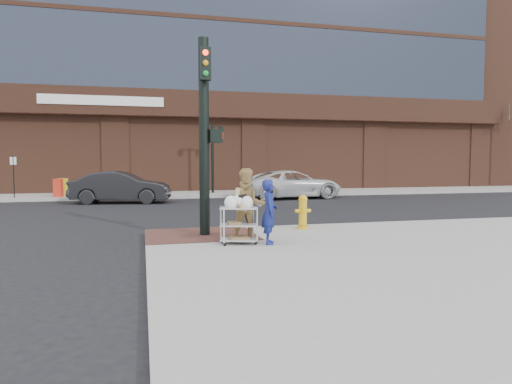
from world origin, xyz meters
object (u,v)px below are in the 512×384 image
object	(u,v)px
pedestrian_tan	(248,206)
sedan_dark	(121,187)
traffic_signal_pole	(205,131)
lamp_post	(213,151)
minivan_white	(292,184)
fire_hydrant	(303,211)
utility_cart	(239,222)
woman_blue	(269,212)

from	to	relation	value
pedestrian_tan	sedan_dark	world-z (taller)	pedestrian_tan
pedestrian_tan	traffic_signal_pole	bearing A→B (deg)	126.63
lamp_post	minivan_white	world-z (taller)	lamp_post
traffic_signal_pole	fire_hydrant	distance (m)	3.58
minivan_white	utility_cart	size ratio (longest dim) A/B	4.81
woman_blue	pedestrian_tan	size ratio (longest dim) A/B	0.85
sedan_dark	fire_hydrant	bearing A→B (deg)	-144.57
woman_blue	fire_hydrant	xyz separation A→B (m)	(1.54, 1.99, -0.25)
woman_blue	fire_hydrant	world-z (taller)	woman_blue
woman_blue	utility_cart	size ratio (longest dim) A/B	1.30
woman_blue	fire_hydrant	size ratio (longest dim) A/B	1.55
pedestrian_tan	minivan_white	world-z (taller)	pedestrian_tan
utility_cart	woman_blue	bearing A→B (deg)	-12.37
lamp_post	fire_hydrant	size ratio (longest dim) A/B	4.14
sedan_dark	utility_cart	xyz separation A→B (m)	(3.16, -12.78, -0.10)
pedestrian_tan	utility_cart	distance (m)	0.45
lamp_post	fire_hydrant	xyz separation A→B (m)	(0.32, -14.79, -1.98)
traffic_signal_pole	fire_hydrant	bearing A→B (deg)	8.81
woman_blue	utility_cart	bearing A→B (deg)	91.22
lamp_post	traffic_signal_pole	size ratio (longest dim) A/B	0.80
sedan_dark	fire_hydrant	xyz separation A→B (m)	(5.39, -10.94, -0.13)
woman_blue	minivan_white	bearing A→B (deg)	-6.95
lamp_post	traffic_signal_pole	distance (m)	15.43
woman_blue	pedestrian_tan	distance (m)	0.54
pedestrian_tan	woman_blue	bearing A→B (deg)	-28.03
pedestrian_tan	minivan_white	xyz separation A→B (m)	(5.51, 13.26, -0.26)
utility_cart	lamp_post	bearing A→B (deg)	83.48
pedestrian_tan	utility_cart	world-z (taller)	pedestrian_tan
traffic_signal_pole	woman_blue	world-z (taller)	traffic_signal_pole
woman_blue	fire_hydrant	bearing A→B (deg)	-24.11
traffic_signal_pole	minivan_white	size ratio (longest dim) A/B	0.91
minivan_white	fire_hydrant	distance (m)	12.07
lamp_post	pedestrian_tan	world-z (taller)	lamp_post
sedan_dark	utility_cart	distance (m)	13.16
traffic_signal_pole	utility_cart	size ratio (longest dim) A/B	4.36
lamp_post	pedestrian_tan	xyz separation A→B (m)	(-1.66, -16.51, -1.60)
traffic_signal_pole	pedestrian_tan	distance (m)	2.36
traffic_signal_pole	utility_cart	distance (m)	2.64
lamp_post	fire_hydrant	distance (m)	14.93
woman_blue	utility_cart	world-z (taller)	woman_blue
utility_cart	minivan_white	bearing A→B (deg)	66.72
pedestrian_tan	minivan_white	bearing A→B (deg)	71.41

